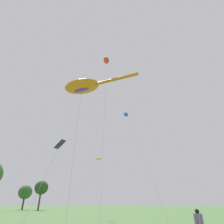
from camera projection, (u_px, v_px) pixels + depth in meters
big_show_kite at (83, 87)px, 23.20m from camera, size 4.70×9.74×15.66m
person_short_left at (199, 224)px, 9.63m from camera, size 0.55×0.49×1.65m
small_kite_diamond_red at (106, 61)px, 25.27m from camera, size 2.15×1.67×19.84m
small_kite_triangle_green at (98, 159)px, 28.16m from camera, size 4.45×2.72×8.16m
small_kite_box_yellow at (130, 124)px, 23.17m from camera, size 1.02×4.33×12.57m
small_kite_streamer_purple at (59, 146)px, 14.60m from camera, size 2.77×1.11×6.58m
tree_oak_right at (41, 188)px, 57.59m from camera, size 4.09×4.09×8.35m
tree_broad_distant at (25, 192)px, 61.62m from camera, size 4.41×4.41×7.47m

